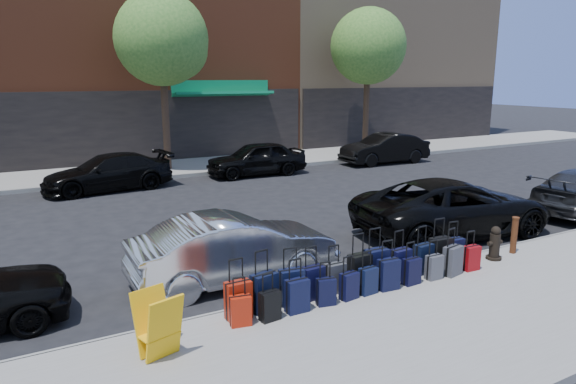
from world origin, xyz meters
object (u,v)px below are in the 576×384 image
car_far_3 (385,148)px  display_rack (158,325)px  fire_hydrant (495,244)px  car_far_1 (108,173)px  suitcase_front_5 (360,271)px  bollard (514,235)px  car_far_2 (256,159)px  tree_center (165,42)px  tree_right (370,48)px  car_near_2 (453,207)px  car_near_1 (235,249)px

car_far_3 → display_rack: bearing=-46.7°
fire_hydrant → car_far_1: car_far_1 is taller
suitcase_front_5 → car_far_3: (10.09, 11.61, 0.24)m
car_far_3 → car_far_1: bearing=-88.3°
bollard → car_far_2: (-0.67, 11.92, 0.12)m
tree_center → bollard: bearing=-76.1°
bollard → car_far_3: (5.93, 11.72, 0.13)m
tree_right → car_far_2: 9.29m
tree_center → bollard: (3.55, -14.39, -4.83)m
fire_hydrant → car_far_1: (-5.90, 11.91, 0.17)m
tree_center → tree_right: size_ratio=1.00×
bollard → car_near_2: 2.03m
display_rack → car_far_2: 14.47m
tree_center → bollard: 15.59m
car_near_2 → fire_hydrant: bearing=162.4°
car_near_1 → car_far_1: 10.01m
bollard → car_far_3: 13.14m
car_far_2 → car_far_3: 6.60m
car_far_2 → car_far_1: bearing=-86.6°
car_near_1 → car_near_2: car_near_2 is taller
bollard → car_near_1: car_near_1 is taller
tree_center → car_far_1: bearing=-140.2°
tree_center → suitcase_front_5: size_ratio=7.06×
car_near_2 → car_far_2: bearing=11.6°
car_far_2 → fire_hydrant: bearing=2.5°
display_rack → car_far_3: 18.60m
bollard → car_far_2: bearing=93.2°
fire_hydrant → bollard: size_ratio=0.89×
bollard → car_far_3: car_far_3 is taller
car_far_2 → car_far_3: size_ratio=0.96×
car_near_2 → car_far_3: size_ratio=1.22×
car_far_1 → display_rack: bearing=-12.5°
suitcase_front_5 → car_far_1: car_far_1 is taller
tree_center → car_near_1: 13.61m
tree_center → tree_right: bearing=0.0°
tree_right → display_rack: (-15.04, -14.88, -4.80)m
car_far_2 → car_near_2: bearing=7.8°
car_far_2 → suitcase_front_5: bearing=-13.8°
car_far_1 → car_near_1: bearing=-1.8°
tree_right → car_far_1: 14.58m
tree_center → fire_hydrant: (2.85, -14.45, -4.92)m
fire_hydrant → car_near_1: size_ratio=0.18×
tree_right → fire_hydrant: size_ratio=9.91×
suitcase_front_5 → display_rack: 3.98m
tree_center → car_far_2: 6.05m
car_near_1 → suitcase_front_5: bearing=-134.4°
suitcase_front_5 → display_rack: (-3.93, -0.61, 0.14)m
bollard → car_far_1: (-6.60, 11.84, 0.08)m
fire_hydrant → car_near_1: 5.58m
car_near_1 → car_far_3: bearing=-50.2°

